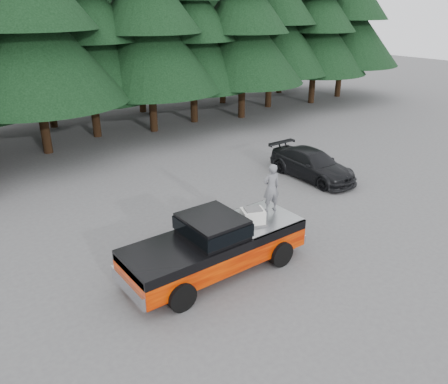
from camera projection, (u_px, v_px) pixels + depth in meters
ground at (211, 256)px, 14.54m from camera, size 120.00×120.00×0.00m
pickup_truck at (215, 252)px, 13.48m from camera, size 6.00×2.04×1.33m
truck_cab at (212, 226)px, 13.05m from camera, size 1.66×1.90×0.59m
air_compressor at (253, 217)px, 13.71m from camera, size 0.85×0.79×0.47m
man_on_bed at (271, 188)px, 14.37m from camera, size 0.67×0.51×1.65m
parked_car at (312, 164)px, 20.86m from camera, size 1.92×4.64×1.34m
treeline at (38, 4)px, 24.36m from camera, size 60.15×16.05×17.50m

